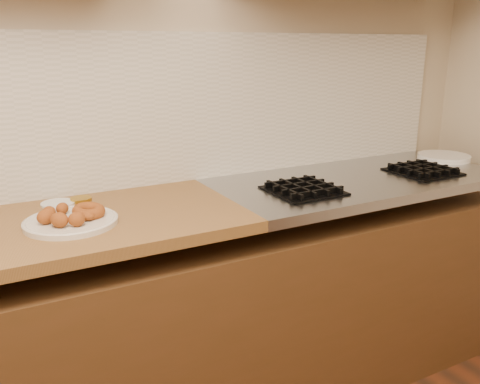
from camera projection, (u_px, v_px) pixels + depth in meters
name	position (u px, v px, depth m)	size (l,w,h in m)	color
wall_back	(61.00, 74.00, 1.82)	(4.00, 0.02, 2.70)	beige
base_cabinet	(102.00, 352.00, 1.82)	(3.60, 0.60, 0.77)	#4E2F18
stovetop	(359.00, 181.00, 2.21)	(1.30, 0.62, 0.04)	#9EA0A5
backsplash	(66.00, 116.00, 1.85)	(3.60, 0.02, 0.60)	beige
burner_grates	(367.00, 179.00, 2.12)	(0.91, 0.26, 0.03)	black
donut_plate	(71.00, 222.00, 1.61)	(0.29, 0.29, 0.02)	beige
ring_donut	(88.00, 211.00, 1.63)	(0.11, 0.11, 0.04)	#9C4816
fried_dough_chunks	(63.00, 216.00, 1.58)	(0.18, 0.20, 0.05)	#9C4816
tub_lid	(58.00, 203.00, 1.82)	(0.12, 0.12, 0.01)	silver
brass_jar_lid	(81.00, 199.00, 1.85)	(0.08, 0.08, 0.01)	#B38923
plate_stack	(444.00, 157.00, 2.53)	(0.25, 0.25, 0.02)	white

